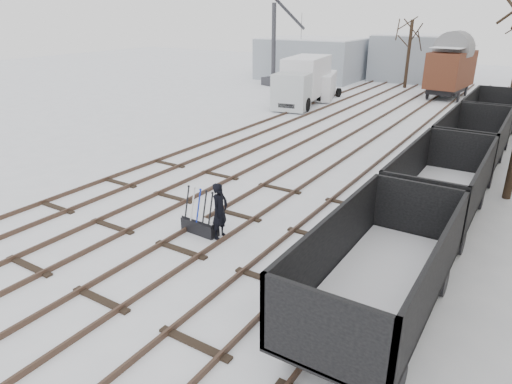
% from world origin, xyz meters
% --- Properties ---
extents(ground, '(120.00, 120.00, 0.00)m').
position_xyz_m(ground, '(0.00, 0.00, 0.00)').
color(ground, white).
rests_on(ground, ground).
extents(tracks, '(13.90, 52.00, 0.16)m').
position_xyz_m(tracks, '(-0.00, 13.67, 0.07)').
color(tracks, black).
rests_on(tracks, ground).
extents(shed_left, '(10.00, 8.00, 4.10)m').
position_xyz_m(shed_left, '(-13.00, 36.00, 2.05)').
color(shed_left, '#939BA6').
rests_on(shed_left, ground).
extents(shed_right, '(7.00, 6.00, 4.50)m').
position_xyz_m(shed_right, '(-4.00, 40.00, 2.25)').
color(shed_right, '#939BA6').
rests_on(shed_right, ground).
extents(ground_frame, '(1.32, 0.49, 1.49)m').
position_xyz_m(ground_frame, '(-0.27, 1.26, 0.28)').
color(ground_frame, black).
rests_on(ground_frame, ground).
extents(worker, '(0.46, 0.68, 1.83)m').
position_xyz_m(worker, '(0.48, 1.36, 0.91)').
color(worker, black).
rests_on(worker, ground).
extents(freight_wagon_a, '(2.44, 6.11, 2.50)m').
position_xyz_m(freight_wagon_a, '(6.00, -0.15, 0.95)').
color(freight_wagon_a, black).
rests_on(freight_wagon_a, ground).
extents(freight_wagon_b, '(2.44, 6.11, 2.50)m').
position_xyz_m(freight_wagon_b, '(6.00, 6.25, 0.95)').
color(freight_wagon_b, black).
rests_on(freight_wagon_b, ground).
extents(freight_wagon_c, '(2.44, 6.11, 2.50)m').
position_xyz_m(freight_wagon_c, '(6.00, 12.65, 0.95)').
color(freight_wagon_c, black).
rests_on(freight_wagon_c, ground).
extents(freight_wagon_d, '(2.44, 6.11, 2.50)m').
position_xyz_m(freight_wagon_d, '(6.00, 19.05, 0.95)').
color(freight_wagon_d, black).
rests_on(freight_wagon_d, ground).
extents(box_van_wagon, '(3.34, 5.58, 4.06)m').
position_xyz_m(box_van_wagon, '(1.40, 31.55, 2.37)').
color(box_van_wagon, black).
rests_on(box_van_wagon, ground).
extents(lorry, '(3.35, 7.88, 3.46)m').
position_xyz_m(lorry, '(-7.38, 22.51, 1.78)').
color(lorry, black).
rests_on(lorry, ground).
extents(panel_van, '(3.30, 5.03, 2.05)m').
position_xyz_m(panel_van, '(-7.24, 25.55, 1.07)').
color(panel_van, silver).
rests_on(panel_van, ground).
extents(crane, '(2.09, 4.98, 8.34)m').
position_xyz_m(crane, '(-14.16, 29.90, 2.19)').
color(crane, '#2F3035').
rests_on(crane, ground).
extents(tree_far_left, '(0.30, 0.30, 5.96)m').
position_xyz_m(tree_far_left, '(-2.97, 34.89, 2.98)').
color(tree_far_left, black).
rests_on(tree_far_left, ground).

